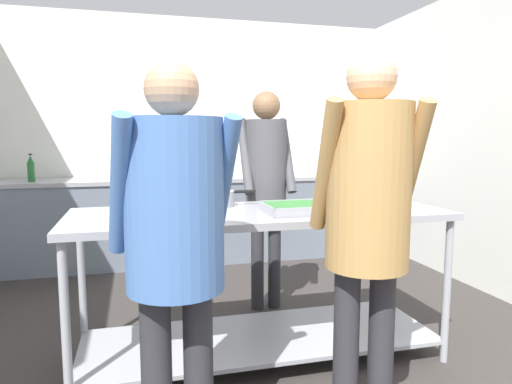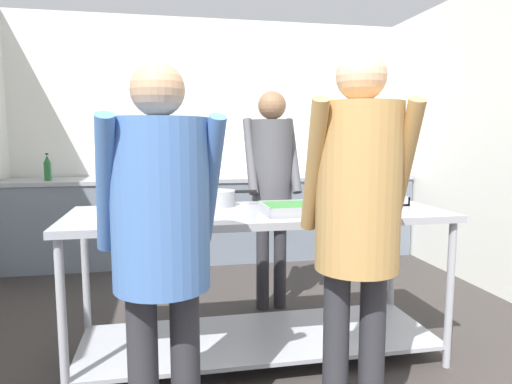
# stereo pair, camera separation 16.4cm
# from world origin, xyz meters

# --- Properties ---
(wall_rear) EXTENTS (4.47, 0.06, 2.65)m
(wall_rear) POSITION_xyz_m (0.00, 4.32, 1.32)
(wall_rear) COLOR silver
(wall_rear) RESTS_ON ground_plane
(back_counter) EXTENTS (4.31, 0.65, 0.90)m
(back_counter) POSITION_xyz_m (-0.00, 3.95, 0.45)
(back_counter) COLOR slate
(back_counter) RESTS_ON ground_plane
(serving_counter) EXTENTS (2.19, 0.78, 0.90)m
(serving_counter) POSITION_xyz_m (-0.01, 1.62, 0.61)
(serving_counter) COLOR #9EA0A8
(serving_counter) RESTS_ON ground_plane
(plate_stack) EXTENTS (0.28, 0.28, 0.06)m
(plate_stack) POSITION_xyz_m (-0.85, 1.47, 0.93)
(plate_stack) COLOR white
(plate_stack) RESTS_ON serving_counter
(broccoli_bowl) EXTENTS (0.22, 0.22, 0.11)m
(broccoli_bowl) POSITION_xyz_m (-0.56, 1.75, 0.95)
(broccoli_bowl) COLOR silver
(broccoli_bowl) RESTS_ON serving_counter
(sauce_pan) EXTENTS (0.37, 0.23, 0.10)m
(sauce_pan) POSITION_xyz_m (-0.23, 1.86, 0.96)
(sauce_pan) COLOR #9EA0A8
(sauce_pan) RESTS_ON serving_counter
(serving_tray_roast) EXTENTS (0.47, 0.32, 0.05)m
(serving_tray_roast) POSITION_xyz_m (0.22, 1.50, 0.93)
(serving_tray_roast) COLOR #9EA0A8
(serving_tray_roast) RESTS_ON serving_counter
(serving_tray_vegetables) EXTENTS (0.47, 0.30, 0.05)m
(serving_tray_vegetables) POSITION_xyz_m (0.73, 1.77, 0.93)
(serving_tray_vegetables) COLOR #9EA0A8
(serving_tray_vegetables) RESTS_ON serving_counter
(guest_serving_left) EXTENTS (0.52, 0.39, 1.62)m
(guest_serving_left) POSITION_xyz_m (-0.57, 0.84, 0.99)
(guest_serving_left) COLOR #2D2D33
(guest_serving_left) RESTS_ON ground_plane
(guest_serving_right) EXTENTS (0.49, 0.38, 1.69)m
(guest_serving_right) POSITION_xyz_m (0.25, 0.81, 1.05)
(guest_serving_right) COLOR #2D2D33
(guest_serving_right) RESTS_ON ground_plane
(cook_behind_counter) EXTENTS (0.40, 0.32, 1.67)m
(cook_behind_counter) POSITION_xyz_m (0.24, 2.39, 1.05)
(cook_behind_counter) COLOR #2D2D33
(cook_behind_counter) RESTS_ON ground_plane
(water_bottle) EXTENTS (0.07, 0.07, 0.27)m
(water_bottle) POSITION_xyz_m (-1.70, 3.85, 1.03)
(water_bottle) COLOR #23602D
(water_bottle) RESTS_ON back_counter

